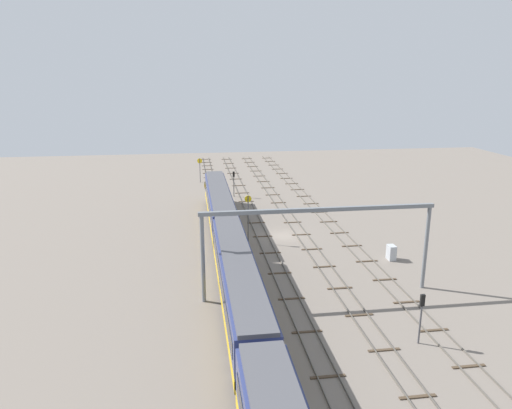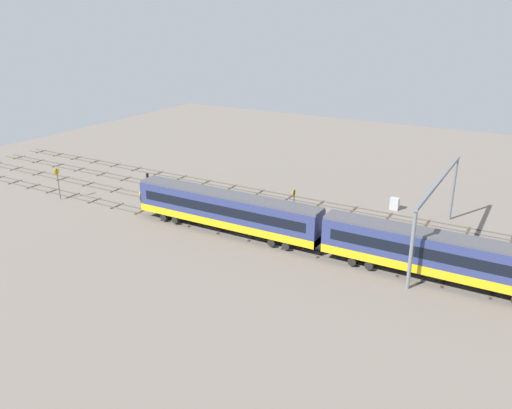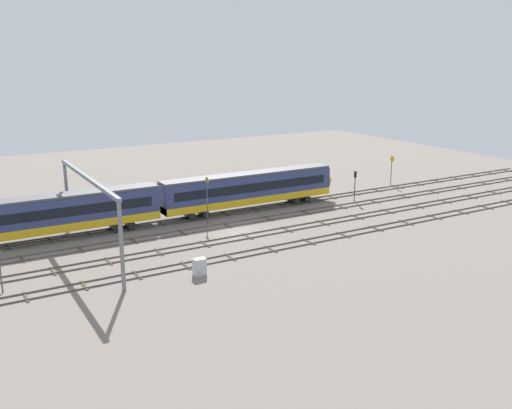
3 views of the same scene
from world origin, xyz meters
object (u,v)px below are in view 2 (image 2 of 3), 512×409
object	(u,v)px
speed_sign_near_foreground	(58,179)
signal_light_trackside_approach	(148,183)
speed_sign_mid_trackside	(294,207)
overhead_gantry	(438,195)
train	(437,256)
relay_cabinet	(395,204)

from	to	relation	value
speed_sign_near_foreground	signal_light_trackside_approach	world-z (taller)	speed_sign_near_foreground
speed_sign_mid_trackside	speed_sign_near_foreground	bearing A→B (deg)	8.20
overhead_gantry	signal_light_trackside_approach	size ratio (longest dim) A/B	4.99
speed_sign_mid_trackside	train	bearing A→B (deg)	169.93
overhead_gantry	relay_cabinet	world-z (taller)	overhead_gantry
overhead_gantry	relay_cabinet	bearing A→B (deg)	-55.27
train	speed_sign_mid_trackside	world-z (taller)	speed_sign_mid_trackside
speed_sign_near_foreground	signal_light_trackside_approach	size ratio (longest dim) A/B	1.08
train	speed_sign_near_foreground	bearing A→B (deg)	2.18
train	overhead_gantry	distance (m)	8.52
speed_sign_mid_trackside	signal_light_trackside_approach	bearing A→B (deg)	-0.91
overhead_gantry	train	bearing A→B (deg)	103.89
overhead_gantry	speed_sign_near_foreground	world-z (taller)	overhead_gantry
overhead_gantry	signal_light_trackside_approach	xyz separation A→B (m)	(37.33, 4.10, -3.59)
speed_sign_near_foreground	signal_light_trackside_approach	distance (m)	12.87
train	speed_sign_mid_trackside	distance (m)	17.08
train	overhead_gantry	xyz separation A→B (m)	(1.84, -7.44, 3.72)
speed_sign_mid_trackside	relay_cabinet	size ratio (longest dim) A/B	3.55
train	relay_cabinet	distance (m)	19.91
train	overhead_gantry	bearing A→B (deg)	-76.11
train	overhead_gantry	size ratio (longest dim) A/B	3.56
train	speed_sign_near_foreground	size ratio (longest dim) A/B	16.48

